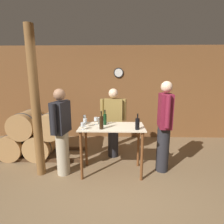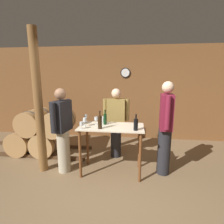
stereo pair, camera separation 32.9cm
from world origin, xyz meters
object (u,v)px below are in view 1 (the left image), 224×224
(wine_glass_far_side, at_px, (96,119))
(wine_glass_near_left, at_px, (84,117))
(wooden_post, at_px, (36,105))
(wine_bottle_center, at_px, (137,124))
(wine_bottle_far_left, at_px, (101,122))
(person_visitor_bearded, at_px, (113,122))
(wine_bottle_left, at_px, (105,119))
(wine_glass_near_center, at_px, (83,125))
(person_host, at_px, (62,131))
(wine_glass_near_right, at_px, (85,121))
(ice_bucket, at_px, (102,120))
(person_visitor_with_scarf, at_px, (164,125))

(wine_glass_far_side, bearing_deg, wine_glass_near_left, 154.90)
(wooden_post, height_order, wine_bottle_center, wooden_post)
(wine_bottle_far_left, bearing_deg, person_visitor_bearded, 77.75)
(wine_bottle_left, bearing_deg, wine_glass_near_center, -137.55)
(wine_bottle_left, xyz_separation_m, person_host, (-0.79, -0.18, -0.18))
(wine_bottle_far_left, xyz_separation_m, person_host, (-0.75, 0.10, -0.19))
(wooden_post, relative_size, wine_glass_near_center, 21.24)
(wine_glass_far_side, height_order, person_visitor_bearded, person_visitor_bearded)
(wine_glass_far_side, xyz_separation_m, person_visitor_bearded, (0.32, 0.61, -0.21))
(wine_glass_near_right, bearing_deg, person_visitor_bearded, 57.07)
(person_host, relative_size, person_visitor_bearded, 1.03)
(wine_glass_near_left, relative_size, person_host, 0.10)
(wine_glass_near_center, height_order, person_visitor_bearded, person_visitor_bearded)
(wooden_post, relative_size, person_visitor_bearded, 1.70)
(wine_bottle_left, bearing_deg, wine_bottle_center, -27.11)
(person_host, bearing_deg, wine_glass_far_side, 15.94)
(wine_bottle_far_left, xyz_separation_m, wine_bottle_left, (0.04, 0.28, -0.01))
(wine_bottle_left, bearing_deg, person_visitor_bearded, 76.27)
(wine_bottle_left, height_order, ice_bucket, wine_bottle_left)
(person_visitor_with_scarf, bearing_deg, ice_bucket, 174.40)
(wine_bottle_center, distance_m, wine_glass_far_side, 0.82)
(wine_bottle_far_left, relative_size, wine_bottle_left, 1.12)
(wooden_post, relative_size, wine_bottle_far_left, 8.45)
(wine_glass_near_left, height_order, wine_glass_far_side, wine_glass_near_left)
(wine_glass_near_center, height_order, wine_glass_near_right, wine_glass_near_right)
(wine_glass_far_side, height_order, person_visitor_with_scarf, person_visitor_with_scarf)
(wine_bottle_far_left, bearing_deg, wine_glass_near_right, 159.77)
(wine_glass_near_left, xyz_separation_m, wine_glass_near_right, (0.06, -0.28, -0.00))
(person_visitor_with_scarf, bearing_deg, wine_glass_near_right, -174.13)
(wine_glass_near_left, bearing_deg, person_visitor_bearded, 41.56)
(wine_glass_far_side, height_order, person_host, person_host)
(wine_bottle_left, bearing_deg, person_host, -167.44)
(wine_glass_near_center, bearing_deg, wine_glass_near_right, 86.24)
(ice_bucket, distance_m, person_visitor_bearded, 0.57)
(wooden_post, bearing_deg, wine_glass_near_right, 1.66)
(wine_glass_near_right, bearing_deg, wine_bottle_left, 25.30)
(wine_bottle_far_left, relative_size, ice_bucket, 2.16)
(wine_bottle_far_left, bearing_deg, wine_glass_near_left, 133.18)
(wine_glass_near_center, bearing_deg, wine_glass_far_side, 60.38)
(wine_glass_near_center, bearing_deg, wooden_post, 170.70)
(wine_bottle_center, height_order, person_visitor_with_scarf, person_visitor_with_scarf)
(wine_bottle_center, distance_m, person_visitor_bearded, 1.03)
(wine_glass_far_side, bearing_deg, wine_glass_near_center, -119.62)
(wine_bottle_far_left, height_order, wine_bottle_left, wine_bottle_far_left)
(wine_bottle_center, xyz_separation_m, person_visitor_with_scarf, (0.55, 0.28, -0.11))
(person_visitor_bearded, bearing_deg, wine_glass_near_right, -122.93)
(wine_bottle_far_left, bearing_deg, wooden_post, 175.71)
(wine_bottle_far_left, xyz_separation_m, wine_glass_far_side, (-0.13, 0.28, -0.02))
(wine_bottle_far_left, distance_m, ice_bucket, 0.39)
(wine_glass_near_center, height_order, person_visitor_with_scarf, person_visitor_with_scarf)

